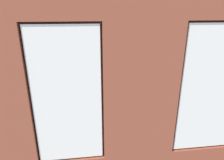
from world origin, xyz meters
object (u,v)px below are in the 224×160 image
potted_plant_mid_room_small (127,89)px  remote_silver (94,95)px  tv_flatscreen (28,84)px  papasan_chair (95,74)px  couch_left (184,98)px  coffee_table (100,98)px  potted_plant_foreground_right (51,71)px  couch_by_window (115,145)px  cup_ceramic (86,98)px  candle_jar (104,96)px  media_console (31,103)px  remote_gray (112,94)px  table_plant_small (100,93)px  potted_plant_corner_near_left (162,67)px  potted_plant_beside_window_right (49,134)px

potted_plant_mid_room_small → remote_silver: bearing=22.1°
tv_flatscreen → papasan_chair: bearing=-135.6°
couch_left → papasan_chair: 3.51m
coffee_table → potted_plant_foreground_right: bearing=-50.1°
couch_by_window → cup_ceramic: bearing=-74.8°
candle_jar → media_console: size_ratio=0.10×
media_console → couch_by_window: bearing=133.5°
cup_ceramic → papasan_chair: bearing=-99.0°
potted_plant_mid_room_small → couch_left: bearing=155.7°
coffee_table → remote_gray: 0.41m
table_plant_small → papasan_chair: (0.06, -2.13, -0.11)m
tv_flatscreen → potted_plant_mid_room_small: bearing=-172.6°
candle_jar → remote_gray: (-0.28, -0.27, -0.05)m
remote_gray → media_console: bearing=76.6°
couch_by_window → potted_plant_foreground_right: bearing=-66.1°
media_console → potted_plant_corner_near_left: potted_plant_corner_near_left is taller
cup_ceramic → potted_plant_beside_window_right: (0.67, 2.13, 0.29)m
couch_by_window → couch_left: size_ratio=0.85×
couch_by_window → media_console: size_ratio=1.48×
table_plant_small → potted_plant_foreground_right: potted_plant_foreground_right is taller
potted_plant_corner_near_left → media_console: bearing=22.5°
papasan_chair → media_console: bearing=44.5°
coffee_table → potted_plant_mid_room_small: bearing=-149.5°
coffee_table → table_plant_small: 0.18m
couch_left → coffee_table: 2.59m
remote_gray → tv_flatscreen: size_ratio=0.17×
remote_silver → potted_plant_foreground_right: (1.58, -2.00, 0.20)m
coffee_table → candle_jar: (-0.10, 0.12, 0.11)m
cup_ceramic → tv_flatscreen: 1.72m
tv_flatscreen → potted_plant_beside_window_right: (-0.97, 2.42, -0.11)m
coffee_table → table_plant_small: size_ratio=5.70×
couch_left → remote_gray: 2.23m
remote_silver → potted_plant_mid_room_small: (-1.12, -0.46, -0.04)m
remote_silver → tv_flatscreen: tv_flatscreen is taller
remote_gray → media_console: size_ratio=0.14×
couch_left → potted_plant_corner_near_left: bearing=175.5°
table_plant_small → remote_silver: bearing=-30.5°
potted_plant_beside_window_right → couch_left: bearing=-150.5°
potted_plant_foreground_right → potted_plant_mid_room_small: bearing=150.2°
potted_plant_beside_window_right → potted_plant_mid_room_small: potted_plant_beside_window_right is taller
tv_flatscreen → potted_plant_beside_window_right: 2.61m
candle_jar → remote_silver: bearing=-39.0°
remote_gray → potted_plant_corner_near_left: size_ratio=0.15×
media_console → potted_plant_corner_near_left: size_ratio=1.06×
potted_plant_corner_near_left → potted_plant_foreground_right: (4.49, 0.04, 0.01)m
tv_flatscreen → potted_plant_foreground_right: size_ratio=0.89×
couch_by_window → media_console: couch_by_window is taller
couch_by_window → potted_plant_mid_room_small: couch_by_window is taller
table_plant_small → media_console: 2.09m
candle_jar → tv_flatscreen: tv_flatscreen is taller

